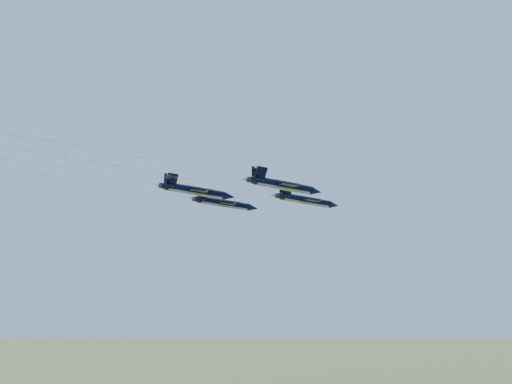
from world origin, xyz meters
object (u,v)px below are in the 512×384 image
Objects in this scene: jet_slot at (197,191)px; jet_left at (225,203)px; jet_lead at (307,200)px; jet_right at (284,186)px.

jet_left is at bearing 134.74° from jet_slot.
jet_lead and jet_left have the same top height.
jet_right is at bearing 1.45° from jet_left.
jet_right is 1.00× the size of jet_slot.
jet_left is at bearing -178.55° from jet_right.
jet_right is 18.02m from jet_slot.
jet_left is 1.00× the size of jet_slot.
jet_lead is at bearing 88.28° from jet_slot.
jet_lead and jet_slot have the same top height.
jet_lead is 25.52m from jet_slot.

